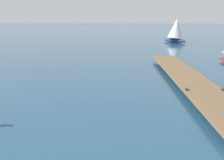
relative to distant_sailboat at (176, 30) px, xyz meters
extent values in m
cube|color=brown|center=(-3.60, -28.18, -1.46)|extent=(2.48, 17.68, 0.16)
cylinder|color=#3D3023|center=(-3.43, -32.58, -1.69)|extent=(0.36, 0.36, 0.29)
cylinder|color=#3D3023|center=(-3.60, -28.18, -1.69)|extent=(0.36, 0.36, 0.29)
cylinder|color=#3D3023|center=(-3.77, -23.78, -1.69)|extent=(0.36, 0.36, 0.29)
cylinder|color=#3D3023|center=(-3.94, -19.37, -1.69)|extent=(0.36, 0.36, 0.29)
cube|color=#333338|center=(-4.26, -31.73, -1.34)|extent=(0.13, 0.20, 0.08)
cube|color=#333338|center=(-2.66, -31.67, -1.34)|extent=(0.13, 0.20, 0.08)
ellipsoid|color=navy|center=(-0.11, 0.17, -1.53)|extent=(3.46, 4.50, 0.60)
cylinder|color=#B2ADA3|center=(-0.17, 0.26, 0.47)|extent=(0.08, 0.08, 3.40)
cone|color=silver|center=(0.02, -0.03, 0.30)|extent=(3.46, 3.37, 3.12)
camera|label=1|loc=(-6.82, -44.52, 1.77)|focal=46.70mm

